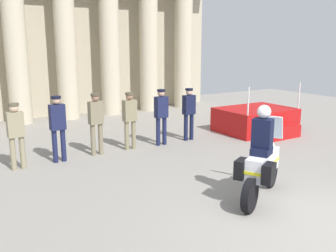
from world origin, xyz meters
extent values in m
plane|color=gray|center=(0.00, 0.00, 0.00)|extent=(28.55, 28.55, 0.00)
cube|color=#B6AB91|center=(-0.65, 12.29, 3.71)|extent=(14.62, 0.30, 7.42)
cylinder|color=beige|center=(-2.53, 11.27, 3.00)|extent=(0.83, 0.83, 6.00)
cylinder|color=beige|center=(-0.65, 11.27, 3.00)|extent=(0.83, 0.83, 6.00)
cylinder|color=beige|center=(1.22, 11.27, 3.00)|extent=(0.83, 0.83, 6.00)
cylinder|color=beige|center=(3.10, 11.27, 3.00)|extent=(0.83, 0.83, 6.00)
cylinder|color=beige|center=(4.97, 11.27, 3.00)|extent=(0.83, 0.83, 6.00)
cube|color=#B71414|center=(4.20, 5.57, 0.41)|extent=(2.50, 1.86, 0.82)
cube|color=#B71414|center=(4.20, 4.39, 0.21)|extent=(1.37, 0.50, 0.41)
cylinder|color=silver|center=(3.03, 4.72, 1.27)|extent=(0.05, 0.05, 0.90)
cylinder|color=silver|center=(5.37, 4.72, 1.27)|extent=(0.05, 0.05, 0.90)
cylinder|color=gray|center=(-3.78, 5.57, 0.41)|extent=(0.13, 0.13, 0.82)
cylinder|color=gray|center=(-3.56, 5.57, 0.41)|extent=(0.13, 0.13, 0.82)
cube|color=gray|center=(-3.67, 5.57, 1.12)|extent=(0.39, 0.24, 0.61)
sphere|color=beige|center=(-3.67, 5.57, 1.53)|extent=(0.21, 0.21, 0.21)
cylinder|color=brown|center=(-3.67, 5.57, 1.61)|extent=(0.24, 0.24, 0.06)
cylinder|color=#191E42|center=(-2.75, 5.65, 0.43)|extent=(0.13, 0.13, 0.86)
cylinder|color=#191E42|center=(-2.53, 5.65, 0.43)|extent=(0.13, 0.13, 0.86)
cube|color=#191E42|center=(-2.64, 5.65, 1.18)|extent=(0.39, 0.24, 0.66)
sphere|color=tan|center=(-2.64, 5.65, 1.62)|extent=(0.21, 0.21, 0.21)
cylinder|color=black|center=(-2.64, 5.65, 1.70)|extent=(0.24, 0.24, 0.06)
cylinder|color=#7A7056|center=(-1.69, 5.74, 0.44)|extent=(0.13, 0.13, 0.88)
cylinder|color=#7A7056|center=(-1.47, 5.74, 0.44)|extent=(0.13, 0.13, 0.88)
cube|color=#7A7056|center=(-1.58, 5.74, 1.19)|extent=(0.39, 0.24, 0.62)
sphere|color=#997056|center=(-1.58, 5.74, 1.60)|extent=(0.21, 0.21, 0.21)
cylinder|color=#494334|center=(-1.58, 5.74, 1.68)|extent=(0.24, 0.24, 0.06)
cylinder|color=#847A5B|center=(-0.66, 5.76, 0.42)|extent=(0.13, 0.13, 0.84)
cylinder|color=#847A5B|center=(-0.44, 5.76, 0.42)|extent=(0.13, 0.13, 0.84)
cube|color=#847A5B|center=(-0.55, 5.76, 1.15)|extent=(0.39, 0.24, 0.61)
sphere|color=#997056|center=(-0.55, 5.76, 1.55)|extent=(0.21, 0.21, 0.21)
cylinder|color=#4F4937|center=(-0.55, 5.76, 1.63)|extent=(0.24, 0.24, 0.06)
cylinder|color=#191E42|center=(0.35, 5.70, 0.42)|extent=(0.13, 0.13, 0.85)
cylinder|color=#191E42|center=(0.57, 5.70, 0.42)|extent=(0.13, 0.13, 0.85)
cube|color=#191E42|center=(0.46, 5.70, 1.17)|extent=(0.39, 0.24, 0.63)
sphere|color=tan|center=(0.46, 5.70, 1.59)|extent=(0.21, 0.21, 0.21)
cylinder|color=black|center=(0.46, 5.70, 1.67)|extent=(0.24, 0.24, 0.06)
cylinder|color=#141938|center=(1.40, 5.76, 0.42)|extent=(0.13, 0.13, 0.84)
cylinder|color=#141938|center=(1.62, 5.76, 0.42)|extent=(0.13, 0.13, 0.84)
cube|color=#141938|center=(1.51, 5.76, 1.14)|extent=(0.39, 0.24, 0.60)
sphere|color=beige|center=(1.51, 5.76, 1.55)|extent=(0.21, 0.21, 0.21)
cylinder|color=black|center=(1.51, 5.76, 1.63)|extent=(0.24, 0.24, 0.06)
cylinder|color=black|center=(0.75, 1.53, 0.32)|extent=(0.61, 0.39, 0.64)
cylinder|color=black|center=(-0.53, 0.85, 0.32)|extent=(0.63, 0.43, 0.64)
cube|color=silver|center=(0.11, 1.19, 0.72)|extent=(1.24, 0.87, 0.44)
ellipsoid|color=silver|center=(0.24, 1.26, 1.04)|extent=(0.61, 0.53, 0.26)
cube|color=yellow|center=(0.11, 1.19, 0.70)|extent=(1.27, 0.89, 0.06)
cube|color=silver|center=(0.64, 1.47, 1.34)|extent=(0.33, 0.43, 0.47)
cube|color=black|center=(-0.45, 1.18, 0.72)|extent=(0.40, 0.33, 0.36)
cube|color=black|center=(-0.21, 0.72, 0.72)|extent=(0.40, 0.33, 0.36)
cube|color=black|center=(0.00, 1.13, 1.01)|extent=(0.51, 0.49, 0.14)
cube|color=black|center=(0.00, 1.13, 1.36)|extent=(0.40, 0.44, 0.56)
sphere|color=silver|center=(0.02, 1.14, 1.77)|extent=(0.26, 0.26, 0.26)
camera|label=1|loc=(-5.14, -3.82, 3.02)|focal=40.14mm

